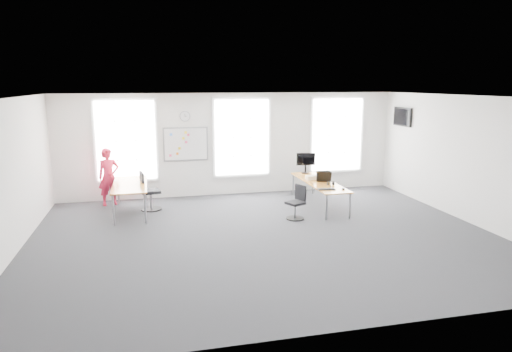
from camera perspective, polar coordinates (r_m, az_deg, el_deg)
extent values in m
plane|color=#26262A|center=(10.03, 1.16, -7.54)|extent=(10.00, 10.00, 0.00)
plane|color=white|center=(9.48, 1.23, 9.86)|extent=(10.00, 10.00, 0.00)
plane|color=white|center=(13.51, -3.05, 3.97)|extent=(10.00, 0.00, 10.00)
plane|color=white|center=(5.97, 10.86, -6.05)|extent=(10.00, 0.00, 10.00)
plane|color=white|center=(9.71, -28.72, -0.45)|extent=(0.00, 10.00, 10.00)
plane|color=white|center=(11.90, 25.21, 1.85)|extent=(0.00, 10.00, 10.00)
cube|color=silver|center=(13.26, -15.94, 4.27)|extent=(1.60, 0.06, 2.20)
cube|color=silver|center=(13.51, -1.78, 4.84)|extent=(1.60, 0.06, 2.20)
cube|color=silver|center=(14.40, 10.04, 5.09)|extent=(1.60, 0.06, 2.20)
cube|color=gold|center=(12.41, 7.91, -0.75)|extent=(0.73, 2.75, 0.03)
cylinder|color=gray|center=(11.20, 8.81, -3.91)|extent=(0.05, 0.05, 0.64)
cylinder|color=gray|center=(11.44, 11.67, -3.68)|extent=(0.05, 0.05, 0.64)
cylinder|color=gray|center=(13.60, 4.67, -1.05)|extent=(0.05, 0.05, 0.64)
cylinder|color=gray|center=(13.79, 7.10, -0.91)|extent=(0.05, 0.05, 0.64)
cube|color=gold|center=(12.01, -15.47, -1.03)|extent=(0.84, 2.10, 0.03)
cylinder|color=gray|center=(11.16, -17.39, -4.11)|extent=(0.05, 0.05, 0.73)
cylinder|color=gray|center=(11.13, -13.68, -3.96)|extent=(0.05, 0.05, 0.73)
cylinder|color=gray|center=(13.08, -16.81, -1.81)|extent=(0.05, 0.05, 0.73)
cylinder|color=gray|center=(13.05, -13.66, -1.67)|extent=(0.05, 0.05, 0.73)
cylinder|color=black|center=(11.30, 4.89, -5.29)|extent=(0.44, 0.44, 0.03)
cylinder|color=gray|center=(11.25, 4.91, -4.35)|extent=(0.05, 0.05, 0.36)
cube|color=black|center=(11.20, 4.93, -3.39)|extent=(0.50, 0.50, 0.06)
cube|color=black|center=(11.25, 5.59, -2.07)|extent=(0.19, 0.34, 0.38)
cylinder|color=black|center=(12.37, -12.94, -4.04)|extent=(0.55, 0.55, 0.03)
cylinder|color=gray|center=(12.31, -12.98, -2.98)|extent=(0.06, 0.06, 0.44)
cube|color=black|center=(12.26, -13.04, -1.89)|extent=(0.54, 0.54, 0.07)
cube|color=black|center=(12.16, -14.07, -0.62)|extent=(0.13, 0.44, 0.47)
imported|color=red|center=(12.99, -17.92, -0.09)|extent=(0.66, 0.54, 1.56)
cube|color=white|center=(13.30, -8.77, 3.95)|extent=(1.20, 0.03, 0.90)
cylinder|color=gray|center=(13.22, -8.88, 7.39)|extent=(0.30, 0.04, 0.30)
cube|color=black|center=(14.24, 17.84, 7.07)|extent=(0.06, 0.90, 0.55)
cube|color=black|center=(11.50, 8.80, -1.65)|extent=(0.45, 0.21, 0.02)
ellipsoid|color=black|center=(11.57, 10.87, -1.58)|extent=(0.08, 0.12, 0.04)
cylinder|color=black|center=(11.91, 9.35, -1.24)|extent=(0.08, 0.08, 0.01)
cylinder|color=black|center=(11.99, 9.01, -0.94)|extent=(0.04, 0.09, 0.09)
cylinder|color=black|center=(12.04, 9.64, -0.90)|extent=(0.04, 0.09, 0.09)
cylinder|color=gold|center=(11.99, 9.01, -0.94)|extent=(0.01, 0.10, 0.10)
cube|color=black|center=(12.00, 9.33, -0.68)|extent=(0.16, 0.02, 0.02)
cube|color=black|center=(12.39, 8.39, -0.02)|extent=(0.37, 0.18, 0.30)
cube|color=#FB5B00|center=(12.31, 8.54, -0.15)|extent=(0.36, 0.19, 0.27)
cube|color=black|center=(12.30, 8.57, -0.11)|extent=(0.38, 0.20, 0.29)
cube|color=beige|center=(12.65, 6.96, -0.19)|extent=(0.31, 0.24, 0.10)
cylinder|color=black|center=(13.49, 6.19, 0.39)|extent=(0.22, 0.22, 0.02)
cylinder|color=black|center=(13.47, 6.20, 0.85)|extent=(0.04, 0.04, 0.22)
cube|color=black|center=(13.41, 6.25, 2.11)|extent=(0.54, 0.13, 0.36)
cube|color=black|center=(13.39, 6.28, 2.10)|extent=(0.50, 0.09, 0.32)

